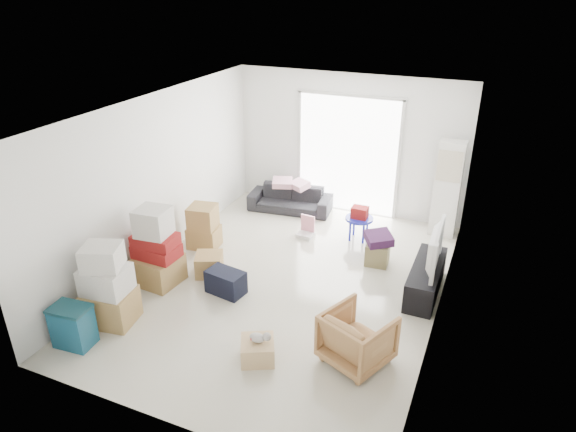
# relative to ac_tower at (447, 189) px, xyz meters

# --- Properties ---
(room_shell) EXTENTS (4.98, 6.48, 3.18)m
(room_shell) POSITION_rel_ac_tower_xyz_m (-1.95, -2.65, 0.48)
(room_shell) COLOR beige
(room_shell) RESTS_ON ground
(sliding_door) EXTENTS (2.10, 0.04, 2.33)m
(sliding_door) POSITION_rel_ac_tower_xyz_m (-1.95, 0.33, 0.37)
(sliding_door) COLOR white
(sliding_door) RESTS_ON room_shell
(ac_tower) EXTENTS (0.45, 0.30, 1.75)m
(ac_tower) POSITION_rel_ac_tower_xyz_m (0.00, 0.00, 0.00)
(ac_tower) COLOR white
(ac_tower) RESTS_ON room_shell
(tv_console) EXTENTS (0.41, 1.36, 0.45)m
(tv_console) POSITION_rel_ac_tower_xyz_m (0.05, -2.07, -0.65)
(tv_console) COLOR black
(tv_console) RESTS_ON room_shell
(television) EXTENTS (0.65, 1.09, 0.14)m
(television) POSITION_rel_ac_tower_xyz_m (0.05, -2.07, -0.35)
(television) COLOR black
(television) RESTS_ON tv_console
(sofa) EXTENTS (1.67, 0.67, 0.64)m
(sofa) POSITION_rel_ac_tower_xyz_m (-2.94, -0.15, -0.56)
(sofa) COLOR #28282E
(sofa) RESTS_ON room_shell
(pillow_left) EXTENTS (0.45, 0.41, 0.12)m
(pillow_left) POSITION_rel_ac_tower_xyz_m (-3.12, -0.15, -0.18)
(pillow_left) COLOR #EBABBA
(pillow_left) RESTS_ON sofa
(pillow_right) EXTENTS (0.46, 0.44, 0.13)m
(pillow_right) POSITION_rel_ac_tower_xyz_m (-2.75, -0.11, -0.17)
(pillow_right) COLOR #EBABBA
(pillow_right) RESTS_ON sofa
(armchair) EXTENTS (0.94, 0.92, 0.75)m
(armchair) POSITION_rel_ac_tower_xyz_m (-0.46, -3.93, -0.50)
(armchair) COLOR tan
(armchair) RESTS_ON room_shell
(storage_bins) EXTENTS (0.52, 0.38, 0.57)m
(storage_bins) POSITION_rel_ac_tower_xyz_m (-3.85, -5.05, -0.59)
(storage_bins) COLOR navy
(storage_bins) RESTS_ON room_shell
(box_stack_a) EXTENTS (0.71, 0.63, 1.16)m
(box_stack_a) POSITION_rel_ac_tower_xyz_m (-3.75, -4.47, -0.35)
(box_stack_a) COLOR #9A7545
(box_stack_a) RESTS_ON room_shell
(box_stack_b) EXTENTS (0.68, 0.65, 1.24)m
(box_stack_b) POSITION_rel_ac_tower_xyz_m (-3.75, -3.40, -0.34)
(box_stack_b) COLOR #9A7545
(box_stack_b) RESTS_ON room_shell
(box_stack_c) EXTENTS (0.56, 0.51, 0.77)m
(box_stack_c) POSITION_rel_ac_tower_xyz_m (-3.72, -2.14, -0.50)
(box_stack_c) COLOR #9A7545
(box_stack_c) RESTS_ON room_shell
(loose_box) EXTENTS (0.54, 0.54, 0.34)m
(loose_box) POSITION_rel_ac_tower_xyz_m (-3.17, -2.89, -0.70)
(loose_box) COLOR #9A7545
(loose_box) RESTS_ON room_shell
(duffel_bag) EXTENTS (0.60, 0.42, 0.36)m
(duffel_bag) POSITION_rel_ac_tower_xyz_m (-2.66, -3.25, -0.70)
(duffel_bag) COLOR black
(duffel_bag) RESTS_ON room_shell
(ottoman) EXTENTS (0.39, 0.39, 0.36)m
(ottoman) POSITION_rel_ac_tower_xyz_m (-0.81, -1.53, -0.69)
(ottoman) COLOR #8E8553
(ottoman) RESTS_ON room_shell
(blanket) EXTENTS (0.55, 0.55, 0.14)m
(blanket) POSITION_rel_ac_tower_xyz_m (-0.81, -1.53, -0.44)
(blanket) COLOR #401A43
(blanket) RESTS_ON ottoman
(kids_table) EXTENTS (0.49, 0.49, 0.63)m
(kids_table) POSITION_rel_ac_tower_xyz_m (-1.34, -0.82, -0.43)
(kids_table) COLOR #1B21AE
(kids_table) RESTS_ON room_shell
(toy_walker) EXTENTS (0.31, 0.27, 0.38)m
(toy_walker) POSITION_rel_ac_tower_xyz_m (-2.23, -1.08, -0.77)
(toy_walker) COLOR silver
(toy_walker) RESTS_ON room_shell
(wood_crate) EXTENTS (0.54, 0.54, 0.27)m
(wood_crate) POSITION_rel_ac_tower_xyz_m (-1.58, -4.38, -0.74)
(wood_crate) COLOR tan
(wood_crate) RESTS_ON room_shell
(plush_bunny) EXTENTS (0.27, 0.15, 0.14)m
(plush_bunny) POSITION_rel_ac_tower_xyz_m (-1.55, -4.38, -0.54)
(plush_bunny) COLOR #B2ADA8
(plush_bunny) RESTS_ON wood_crate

